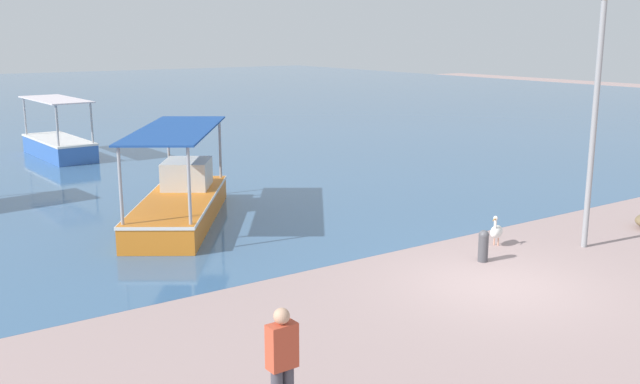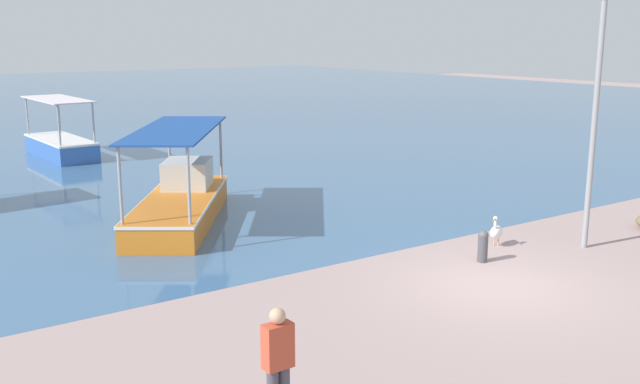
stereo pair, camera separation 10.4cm
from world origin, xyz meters
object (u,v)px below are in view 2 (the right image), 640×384
(fishing_boat_far_left, at_px, (181,199))
(pelican, at_px, (496,231))
(mooring_bollard, at_px, (483,245))
(lamp_post, at_px, (596,108))
(fisherman_standing, at_px, (278,364))
(fishing_boat_near_left, at_px, (61,144))

(fishing_boat_far_left, bearing_deg, pelican, -50.88)
(mooring_bollard, bearing_deg, lamp_post, -11.80)
(mooring_bollard, relative_size, fisherman_standing, 0.45)
(lamp_post, relative_size, fisherman_standing, 3.66)
(pelican, relative_size, fisherman_standing, 0.47)
(mooring_bollard, bearing_deg, fishing_boat_far_left, 119.80)
(fishing_boat_far_left, bearing_deg, lamp_post, -48.15)
(pelican, height_order, mooring_bollard, pelican)
(fishing_boat_near_left, xyz_separation_m, pelican, (5.38, -19.63, -0.18))
(fishing_boat_near_left, xyz_separation_m, lamp_post, (7.12, -20.94, 2.90))
(mooring_bollard, xyz_separation_m, fisherman_standing, (-7.57, -3.43, 0.50))
(pelican, distance_m, fisherman_standing, 9.72)
(lamp_post, bearing_deg, fishing_boat_near_left, 108.77)
(fishing_boat_near_left, xyz_separation_m, fisherman_standing, (-3.41, -23.75, 0.35))
(fishing_boat_far_left, relative_size, fisherman_standing, 3.69)
(fishing_boat_far_left, xyz_separation_m, fisherman_standing, (-3.31, -10.86, 0.29))
(fishing_boat_far_left, distance_m, lamp_post, 11.17)
(pelican, relative_size, mooring_bollard, 1.06)
(fishing_boat_near_left, bearing_deg, mooring_bollard, -78.43)
(fishing_boat_near_left, relative_size, mooring_bollard, 6.61)
(fishing_boat_near_left, bearing_deg, fishing_boat_far_left, -90.41)
(fishing_boat_far_left, xyz_separation_m, pelican, (5.48, -6.74, -0.24))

